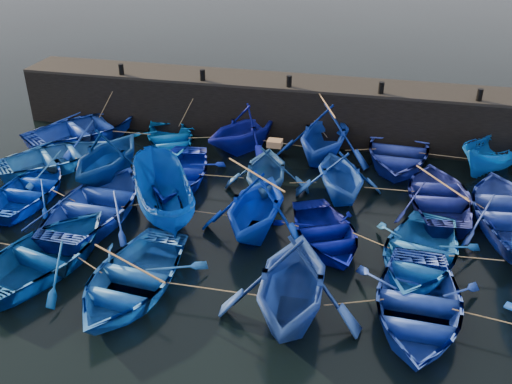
% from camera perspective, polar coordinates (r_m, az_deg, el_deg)
% --- Properties ---
extents(ground, '(120.00, 120.00, 0.00)m').
position_cam_1_polar(ground, '(18.43, -2.28, -6.57)').
color(ground, black).
rests_on(ground, ground).
extents(quay_wall, '(26.00, 2.50, 2.50)m').
position_cam_1_polar(quay_wall, '(27.00, 3.57, 8.28)').
color(quay_wall, black).
rests_on(quay_wall, ground).
extents(quay_top, '(26.00, 2.50, 0.12)m').
position_cam_1_polar(quay_top, '(26.57, 3.66, 10.93)').
color(quay_top, black).
rests_on(quay_top, quay_wall).
extents(bollard_0, '(0.24, 0.24, 0.50)m').
position_cam_1_polar(bollard_0, '(28.06, -13.32, 11.86)').
color(bollard_0, black).
rests_on(bollard_0, quay_top).
extents(bollard_1, '(0.24, 0.24, 0.50)m').
position_cam_1_polar(bollard_1, '(26.58, -5.37, 11.57)').
color(bollard_1, black).
rests_on(bollard_1, quay_top).
extents(bollard_2, '(0.24, 0.24, 0.50)m').
position_cam_1_polar(bollard_2, '(25.63, 3.33, 11.00)').
color(bollard_2, black).
rests_on(bollard_2, quay_top).
extents(bollard_3, '(0.24, 0.24, 0.50)m').
position_cam_1_polar(bollard_3, '(25.30, 12.42, 10.14)').
color(bollard_3, black).
rests_on(bollard_3, quay_top).
extents(bollard_4, '(0.24, 0.24, 0.50)m').
position_cam_1_polar(bollard_4, '(25.59, 21.47, 9.03)').
color(bollard_4, black).
rests_on(bollard_4, quay_top).
extents(boat_0, '(6.56, 6.85, 1.16)m').
position_cam_1_polar(boat_0, '(27.69, -16.62, 6.15)').
color(boat_0, '#1636A4').
rests_on(boat_0, ground).
extents(boat_1, '(4.80, 5.28, 0.90)m').
position_cam_1_polar(boat_1, '(26.05, -8.62, 5.33)').
color(boat_1, blue).
rests_on(boat_1, ground).
extents(boat_2, '(5.11, 5.26, 2.11)m').
position_cam_1_polar(boat_2, '(25.29, -1.27, 6.41)').
color(boat_2, '#0A118B').
rests_on(boat_2, ground).
extents(boat_3, '(4.51, 5.10, 2.48)m').
position_cam_1_polar(boat_3, '(24.41, 6.90, 5.83)').
color(boat_3, '#1033A9').
rests_on(boat_3, ground).
extents(boat_4, '(4.10, 5.59, 1.13)m').
position_cam_1_polar(boat_4, '(25.00, 13.97, 4.05)').
color(boat_4, navy).
rests_on(boat_4, ground).
extents(boat_5, '(3.92, 4.43, 1.67)m').
position_cam_1_polar(boat_5, '(25.19, 22.93, 3.42)').
color(boat_5, blue).
rests_on(boat_5, ground).
extents(boat_6, '(5.86, 5.93, 1.01)m').
position_cam_1_polar(boat_6, '(25.26, -19.36, 3.33)').
color(boat_6, blue).
rests_on(boat_6, ground).
extents(boat_7, '(4.10, 4.65, 2.29)m').
position_cam_1_polar(boat_7, '(23.26, -14.67, 3.63)').
color(boat_7, navy).
rests_on(boat_7, ground).
extents(boat_8, '(3.90, 5.09, 0.98)m').
position_cam_1_polar(boat_8, '(22.70, -7.87, 1.85)').
color(boat_8, '#071BA5').
rests_on(boat_8, ground).
extents(boat_9, '(3.83, 4.28, 2.01)m').
position_cam_1_polar(boat_9, '(21.62, 1.06, 2.24)').
color(boat_9, navy).
rests_on(boat_9, ground).
extents(boat_10, '(4.43, 4.75, 2.03)m').
position_cam_1_polar(boat_10, '(21.54, 8.50, 1.82)').
color(boat_10, '#1846B5').
rests_on(boat_10, ground).
extents(boat_11, '(3.95, 5.18, 1.01)m').
position_cam_1_polar(boat_11, '(21.93, 17.88, -0.33)').
color(boat_11, navy).
rests_on(boat_11, ground).
extents(boat_12, '(4.56, 5.95, 1.15)m').
position_cam_1_polar(boat_12, '(21.66, 24.19, -1.74)').
color(boat_12, '#283F9D').
rests_on(boat_12, ground).
extents(boat_13, '(3.10, 4.33, 0.90)m').
position_cam_1_polar(boat_13, '(23.03, -21.66, 0.26)').
color(boat_13, '#0028A5').
rests_on(boat_13, ground).
extents(boat_14, '(4.08, 5.61, 1.14)m').
position_cam_1_polar(boat_14, '(20.98, -15.54, -1.12)').
color(boat_14, '#1A39A8').
rests_on(boat_14, ground).
extents(boat_15, '(4.17, 5.24, 1.93)m').
position_cam_1_polar(boat_15, '(20.10, -9.33, -0.48)').
color(boat_15, '#00348B').
rests_on(boat_15, ground).
extents(boat_16, '(3.87, 4.42, 2.22)m').
position_cam_1_polar(boat_16, '(19.06, -0.03, -1.28)').
color(boat_16, '#032AC9').
rests_on(boat_16, ground).
extents(boat_17, '(4.42, 4.97, 0.85)m').
position_cam_1_polar(boat_17, '(18.98, 6.95, -4.07)').
color(boat_17, '#000777').
rests_on(boat_17, ground).
extents(boat_18, '(4.36, 5.39, 0.99)m').
position_cam_1_polar(boat_18, '(18.45, 15.97, -5.91)').
color(boat_18, '#1150A3').
rests_on(boat_18, ground).
extents(boat_21, '(4.78, 5.82, 1.05)m').
position_cam_1_polar(boat_21, '(18.90, -20.10, -5.62)').
color(boat_21, navy).
rests_on(boat_21, ground).
extents(boat_22, '(3.93, 5.22, 1.03)m').
position_cam_1_polar(boat_22, '(17.08, -12.43, -8.42)').
color(boat_22, blue).
rests_on(boat_22, ground).
extents(boat_23, '(4.13, 4.74, 2.41)m').
position_cam_1_polar(boat_23, '(15.47, 3.60, -8.90)').
color(boat_23, navy).
rests_on(boat_23, ground).
extents(boat_24, '(3.72, 5.12, 1.05)m').
position_cam_1_polar(boat_24, '(16.34, 15.83, -10.82)').
color(boat_24, '#1E3DAB').
rests_on(boat_24, ground).
extents(wooden_crate, '(0.54, 0.46, 0.24)m').
position_cam_1_polar(wooden_crate, '(21.09, 1.89, 4.91)').
color(wooden_crate, '#926740').
rests_on(wooden_crate, boat_9).
extents(mooring_ropes, '(18.05, 12.01, 2.10)m').
position_cam_1_polar(mooring_ropes, '(22.03, 1.23, 2.35)').
color(mooring_ropes, tan).
rests_on(mooring_ropes, ground).
extents(loose_oars, '(11.22, 12.40, 1.54)m').
position_cam_1_polar(loose_oars, '(19.78, 4.35, 1.80)').
color(loose_oars, '#99724C').
rests_on(loose_oars, ground).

